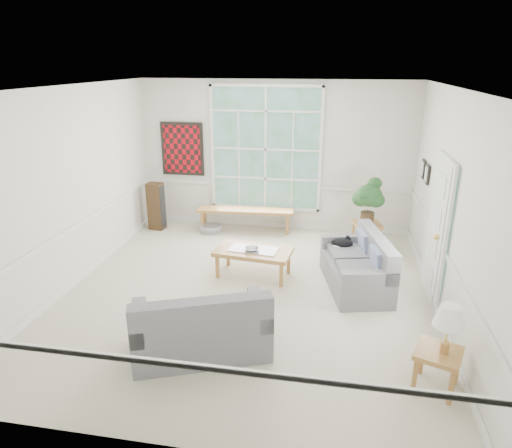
{
  "coord_description": "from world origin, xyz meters",
  "views": [
    {
      "loc": [
        1.22,
        -6.05,
        3.34
      ],
      "look_at": [
        0.1,
        0.2,
        1.05
      ],
      "focal_mm": 32.0,
      "sensor_mm": 36.0,
      "label": 1
    }
  ],
  "objects_px": {
    "loveseat_front": "(201,320)",
    "end_table": "(366,235)",
    "loveseat_right": "(356,262)",
    "coffee_table": "(253,262)",
    "side_table": "(436,370)"
  },
  "relations": [
    {
      "from": "loveseat_front",
      "to": "end_table",
      "type": "xyz_separation_m",
      "value": [
        2.11,
        3.73,
        -0.19
      ]
    },
    {
      "from": "loveseat_right",
      "to": "coffee_table",
      "type": "distance_m",
      "value": 1.64
    },
    {
      "from": "loveseat_front",
      "to": "side_table",
      "type": "height_order",
      "value": "loveseat_front"
    },
    {
      "from": "coffee_table",
      "to": "end_table",
      "type": "xyz_separation_m",
      "value": [
        1.87,
        1.57,
        0.01
      ]
    },
    {
      "from": "loveseat_right",
      "to": "side_table",
      "type": "bearing_deg",
      "value": -83.7
    },
    {
      "from": "loveseat_front",
      "to": "loveseat_right",
      "type": "bearing_deg",
      "value": 25.96
    },
    {
      "from": "loveseat_right",
      "to": "side_table",
      "type": "distance_m",
      "value": 2.39
    },
    {
      "from": "loveseat_front",
      "to": "coffee_table",
      "type": "relative_size",
      "value": 1.31
    },
    {
      "from": "loveseat_front",
      "to": "side_table",
      "type": "bearing_deg",
      "value": -25.94
    },
    {
      "from": "end_table",
      "to": "coffee_table",
      "type": "bearing_deg",
      "value": -140.02
    },
    {
      "from": "loveseat_right",
      "to": "end_table",
      "type": "bearing_deg",
      "value": 68.57
    },
    {
      "from": "end_table",
      "to": "loveseat_right",
      "type": "bearing_deg",
      "value": -98.25
    },
    {
      "from": "coffee_table",
      "to": "side_table",
      "type": "height_order",
      "value": "side_table"
    },
    {
      "from": "loveseat_front",
      "to": "end_table",
      "type": "height_order",
      "value": "loveseat_front"
    },
    {
      "from": "coffee_table",
      "to": "end_table",
      "type": "height_order",
      "value": "end_table"
    }
  ]
}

